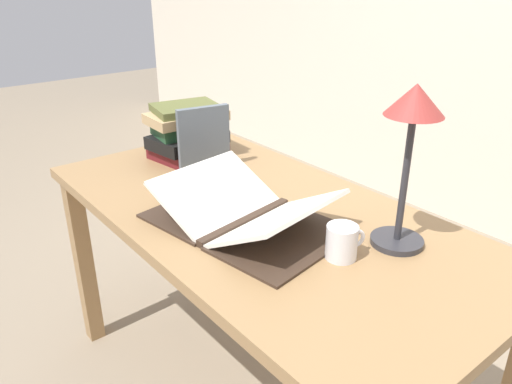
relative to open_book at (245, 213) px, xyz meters
name	(u,v)px	position (x,y,z in m)	size (l,w,h in m)	color
reading_desk	(259,239)	(-0.04, 0.09, -0.13)	(1.49, 0.75, 0.76)	#937047
open_book	(245,213)	(0.00, 0.00, 0.00)	(0.59, 0.44, 0.12)	#38281E
book_stack_tall	(187,132)	(-0.57, 0.17, 0.06)	(0.24, 0.30, 0.20)	maroon
book_standing_upright	(204,139)	(-0.42, 0.14, 0.08)	(0.06, 0.19, 0.23)	slate
reading_lamp	(412,129)	(0.33, 0.24, 0.28)	(0.14, 0.14, 0.42)	#2D2D33
coffee_mug	(342,242)	(0.29, 0.08, 0.01)	(0.08, 0.11, 0.09)	white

